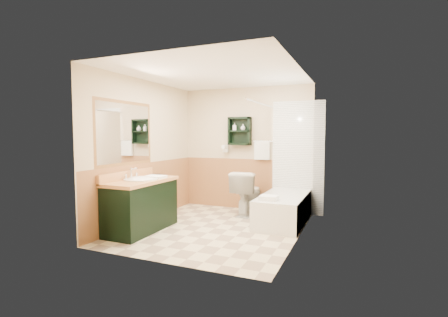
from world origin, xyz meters
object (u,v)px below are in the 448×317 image
vanity (141,205)px  vanity_book (150,169)px  wall_shelf (240,131)px  soap_bottle_b (243,128)px  hair_dryer (226,149)px  bathtub (283,209)px  toilet (247,193)px  soap_bottle_a (235,129)px

vanity → vanity_book: vanity_book is taller
wall_shelf → soap_bottle_b: wall_shelf is taller
wall_shelf → hair_dryer: size_ratio=2.29×
wall_shelf → bathtub: wall_shelf is taller
wall_shelf → bathtub: 1.79m
toilet → vanity_book: bearing=39.7°
wall_shelf → hair_dryer: 0.46m
wall_shelf → vanity_book: (-1.06, -1.47, -0.65)m
wall_shelf → bathtub: bearing=-32.1°
soap_bottle_a → bathtub: bearing=-29.4°
toilet → bathtub: bearing=157.0°
vanity → soap_bottle_a: (0.79, 1.94, 1.20)m
bathtub → vanity_book: size_ratio=7.16×
vanity → bathtub: size_ratio=0.83×
hair_dryer → soap_bottle_a: bearing=-8.7°
hair_dryer → toilet: 1.05m
soap_bottle_b → wall_shelf: bearing=176.1°
hair_dryer → vanity: hair_dryer is taller
wall_shelf → toilet: size_ratio=0.68×
vanity → vanity_book: size_ratio=5.93×
vanity_book → soap_bottle_a: size_ratio=1.47×
hair_dryer → vanity: bearing=-106.8°
hair_dryer → soap_bottle_b: bearing=-4.6°
hair_dryer → toilet: hair_dryer is taller
hair_dryer → soap_bottle_b: (0.37, -0.03, 0.41)m
soap_bottle_a → soap_bottle_b: soap_bottle_b is taller
soap_bottle_b → vanity_book: bearing=-127.8°
vanity → vanity_book: bearing=109.1°
wall_shelf → soap_bottle_a: size_ratio=3.85×
vanity → toilet: bearing=54.0°
vanity → soap_bottle_b: size_ratio=10.36×
hair_dryer → soap_bottle_a: 0.44m
vanity → soap_bottle_b: soap_bottle_b is taller
toilet → soap_bottle_a: soap_bottle_a is taller
wall_shelf → vanity: (-0.89, -1.94, -1.15)m
bathtub → toilet: size_ratio=1.84×
hair_dryer → toilet: size_ratio=0.29×
vanity → soap_bottle_a: bearing=67.8°
hair_dryer → bathtub: size_ratio=0.16×
hair_dryer → toilet: (0.58, -0.36, -0.80)m
bathtub → hair_dryer: bearing=153.3°
soap_bottle_a → vanity: bearing=-112.2°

